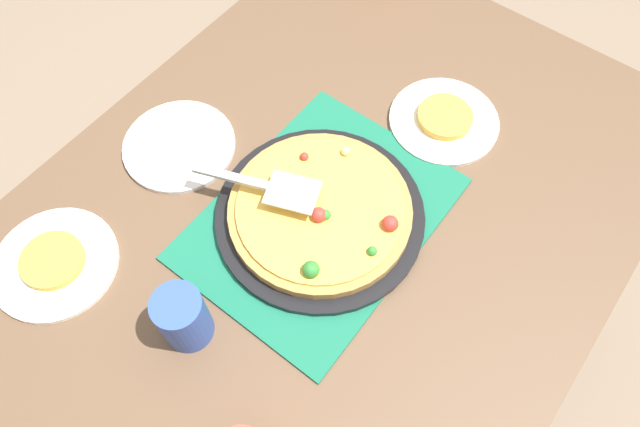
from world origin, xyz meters
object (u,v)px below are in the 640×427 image
at_px(pizza_pan, 320,215).
at_px(served_slice_left, 445,117).
at_px(plate_far_right, 55,264).
at_px(plate_side, 179,146).
at_px(served_slice_right, 52,260).
at_px(pizza, 321,211).
at_px(plate_near_left, 444,121).
at_px(pizza_server, 266,186).
at_px(cup_far, 183,318).

bearing_deg(pizza_pan, served_slice_left, 169.07).
relative_size(plate_far_right, plate_side, 1.00).
xyz_separation_m(pizza_pan, plate_far_right, (0.35, -0.31, -0.01)).
bearing_deg(served_slice_right, pizza, 138.39).
distance_m(plate_near_left, plate_far_right, 0.78).
relative_size(plate_near_left, pizza_server, 0.96).
height_order(pizza, plate_side, pizza).
xyz_separation_m(pizza_pan, cup_far, (0.30, -0.04, 0.05)).
height_order(pizza, pizza_server, pizza_server).
height_order(served_slice_left, served_slice_right, same).
height_order(pizza_pan, plate_near_left, pizza_pan).
bearing_deg(plate_near_left, pizza, -10.61).
xyz_separation_m(plate_near_left, plate_far_right, (0.68, -0.38, 0.00)).
height_order(pizza_pan, plate_far_right, pizza_pan).
height_order(plate_far_right, cup_far, cup_far).
xyz_separation_m(served_slice_right, pizza_server, (-0.32, 0.22, 0.05)).
relative_size(plate_near_left, cup_far, 1.83).
relative_size(pizza_pan, plate_far_right, 1.73).
distance_m(plate_near_left, cup_far, 0.64).
relative_size(pizza, cup_far, 2.75).
distance_m(plate_far_right, served_slice_left, 0.78).
xyz_separation_m(plate_side, served_slice_left, (-0.37, 0.38, 0.01)).
xyz_separation_m(plate_far_right, served_slice_left, (-0.68, 0.38, 0.01)).
bearing_deg(plate_side, plate_far_right, 0.81).
bearing_deg(served_slice_right, pizza_server, 145.26).
bearing_deg(plate_far_right, served_slice_left, 151.14).
height_order(pizza, served_slice_right, pizza).
distance_m(pizza, plate_near_left, 0.34).
distance_m(plate_side, served_slice_right, 0.32).
bearing_deg(pizza_pan, served_slice_right, -41.40).
bearing_deg(served_slice_right, plate_near_left, 151.14).
bearing_deg(pizza, served_slice_left, 169.39).
height_order(cup_far, pizza_server, cup_far).
height_order(plate_near_left, cup_far, cup_far).
bearing_deg(cup_far, plate_far_right, -77.95).
bearing_deg(pizza, pizza_server, -69.55).
bearing_deg(pizza_pan, pizza_server, -68.91).
xyz_separation_m(plate_near_left, plate_side, (0.37, -0.38, 0.00)).
xyz_separation_m(pizza, served_slice_right, (0.35, -0.31, -0.02)).
bearing_deg(cup_far, pizza_pan, 171.68).
relative_size(pizza_pan, served_slice_left, 3.45).
height_order(plate_near_left, pizza_server, pizza_server).
bearing_deg(plate_near_left, pizza_server, -23.07).
height_order(plate_near_left, plate_side, same).
bearing_deg(plate_near_left, plate_far_right, -28.86).
bearing_deg(cup_far, plate_side, -133.23).
distance_m(pizza_pan, served_slice_right, 0.47).
bearing_deg(pizza_server, plate_near_left, 156.93).
height_order(pizza_pan, plate_side, pizza_pan).
bearing_deg(plate_near_left, cup_far, -9.69).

